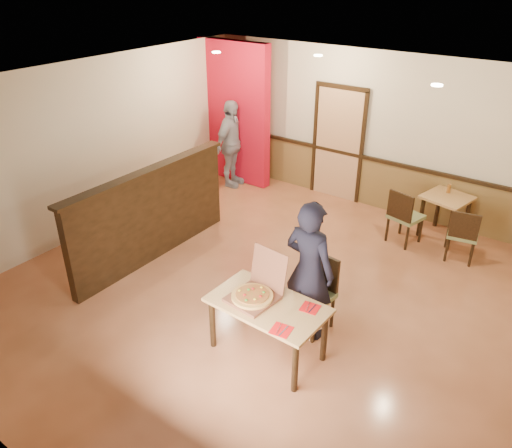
{
  "coord_description": "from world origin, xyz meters",
  "views": [
    {
      "loc": [
        3.19,
        -4.7,
        4.12
      ],
      "look_at": [
        -0.21,
        0.0,
        1.03
      ],
      "focal_mm": 35.0,
      "sensor_mm": 36.0,
      "label": 1
    }
  ],
  "objects_px": {
    "pizza_box": "(255,293)",
    "condiment": "(449,189)",
    "passerby": "(231,144)",
    "side_table": "(446,206)",
    "diner": "(309,270)",
    "side_chair_left": "(404,215)",
    "diner_chair": "(315,290)",
    "side_chair_right": "(463,233)",
    "main_table": "(268,311)"
  },
  "relations": [
    {
      "from": "diner_chair",
      "to": "passerby",
      "type": "xyz_separation_m",
      "value": [
        -3.6,
        2.91,
        0.34
      ]
    },
    {
      "from": "side_chair_right",
      "to": "pizza_box",
      "type": "bearing_deg",
      "value": 57.44
    },
    {
      "from": "main_table",
      "to": "side_chair_right",
      "type": "relative_size",
      "value": 1.55
    },
    {
      "from": "main_table",
      "to": "pizza_box",
      "type": "height_order",
      "value": "pizza_box"
    },
    {
      "from": "passerby",
      "to": "diner",
      "type": "bearing_deg",
      "value": -139.22
    },
    {
      "from": "side_table",
      "to": "pizza_box",
      "type": "height_order",
      "value": "pizza_box"
    },
    {
      "from": "diner_chair",
      "to": "side_chair_right",
      "type": "relative_size",
      "value": 1.12
    },
    {
      "from": "pizza_box",
      "to": "condiment",
      "type": "height_order",
      "value": "pizza_box"
    },
    {
      "from": "side_table",
      "to": "pizza_box",
      "type": "relative_size",
      "value": 1.31
    },
    {
      "from": "passerby",
      "to": "side_table",
      "type": "bearing_deg",
      "value": -93.91
    },
    {
      "from": "side_chair_right",
      "to": "diner",
      "type": "bearing_deg",
      "value": 59.16
    },
    {
      "from": "diner",
      "to": "condiment",
      "type": "height_order",
      "value": "diner"
    },
    {
      "from": "side_chair_left",
      "to": "diner_chair",
      "type": "bearing_deg",
      "value": 101.35
    },
    {
      "from": "diner",
      "to": "pizza_box",
      "type": "relative_size",
      "value": 2.87
    },
    {
      "from": "diner",
      "to": "condiment",
      "type": "relative_size",
      "value": 12.63
    },
    {
      "from": "side_chair_right",
      "to": "diner",
      "type": "distance_m",
      "value": 3.02
    },
    {
      "from": "side_chair_left",
      "to": "side_chair_right",
      "type": "height_order",
      "value": "side_chair_left"
    },
    {
      "from": "side_chair_left",
      "to": "side_chair_right",
      "type": "relative_size",
      "value": 1.07
    },
    {
      "from": "side_chair_right",
      "to": "passerby",
      "type": "bearing_deg",
      "value": -13.33
    },
    {
      "from": "main_table",
      "to": "diner",
      "type": "distance_m",
      "value": 0.69
    },
    {
      "from": "diner",
      "to": "condiment",
      "type": "bearing_deg",
      "value": -95.21
    },
    {
      "from": "diner_chair",
      "to": "side_chair_left",
      "type": "height_order",
      "value": "diner_chair"
    },
    {
      "from": "side_chair_left",
      "to": "side_table",
      "type": "bearing_deg",
      "value": -113.19
    },
    {
      "from": "main_table",
      "to": "condiment",
      "type": "xyz_separation_m",
      "value": [
        0.72,
        4.17,
        0.2
      ]
    },
    {
      "from": "passerby",
      "to": "main_table",
      "type": "bearing_deg",
      "value": -145.77
    },
    {
      "from": "side_chair_right",
      "to": "side_table",
      "type": "xyz_separation_m",
      "value": [
        -0.46,
        0.61,
        0.08
      ]
    },
    {
      "from": "main_table",
      "to": "condiment",
      "type": "height_order",
      "value": "condiment"
    },
    {
      "from": "passerby",
      "to": "pizza_box",
      "type": "height_order",
      "value": "passerby"
    },
    {
      "from": "pizza_box",
      "to": "condiment",
      "type": "xyz_separation_m",
      "value": [
        0.9,
        4.16,
        0.02
      ]
    },
    {
      "from": "pizza_box",
      "to": "passerby",
      "type": "bearing_deg",
      "value": 137.03
    },
    {
      "from": "main_table",
      "to": "pizza_box",
      "type": "relative_size",
      "value": 2.16
    },
    {
      "from": "side_table",
      "to": "passerby",
      "type": "height_order",
      "value": "passerby"
    },
    {
      "from": "main_table",
      "to": "pizza_box",
      "type": "distance_m",
      "value": 0.25
    },
    {
      "from": "side_table",
      "to": "passerby",
      "type": "bearing_deg",
      "value": -175.14
    },
    {
      "from": "diner",
      "to": "condiment",
      "type": "xyz_separation_m",
      "value": [
        0.55,
        3.56,
        -0.09
      ]
    },
    {
      "from": "diner",
      "to": "pizza_box",
      "type": "height_order",
      "value": "diner"
    },
    {
      "from": "main_table",
      "to": "side_table",
      "type": "height_order",
      "value": "side_table"
    },
    {
      "from": "side_chair_left",
      "to": "side_table",
      "type": "height_order",
      "value": "side_chair_left"
    },
    {
      "from": "main_table",
      "to": "side_chair_left",
      "type": "relative_size",
      "value": 1.45
    },
    {
      "from": "main_table",
      "to": "diner",
      "type": "xyz_separation_m",
      "value": [
        0.17,
        0.61,
        0.29
      ]
    },
    {
      "from": "diner",
      "to": "passerby",
      "type": "relative_size",
      "value": 1.02
    },
    {
      "from": "side_chair_right",
      "to": "pizza_box",
      "type": "height_order",
      "value": "pizza_box"
    },
    {
      "from": "side_chair_right",
      "to": "passerby",
      "type": "xyz_separation_m",
      "value": [
        -4.64,
        0.26,
        0.4
      ]
    },
    {
      "from": "side_chair_left",
      "to": "diner",
      "type": "relative_size",
      "value": 0.52
    },
    {
      "from": "diner_chair",
      "to": "condiment",
      "type": "relative_size",
      "value": 6.87
    },
    {
      "from": "side_chair_left",
      "to": "condiment",
      "type": "height_order",
      "value": "side_chair_left"
    },
    {
      "from": "side_table",
      "to": "diner",
      "type": "distance_m",
      "value": 3.48
    },
    {
      "from": "diner",
      "to": "pizza_box",
      "type": "xyz_separation_m",
      "value": [
        -0.34,
        -0.6,
        -0.12
      ]
    },
    {
      "from": "main_table",
      "to": "diner_chair",
      "type": "relative_size",
      "value": 1.39
    },
    {
      "from": "side_chair_left",
      "to": "pizza_box",
      "type": "bearing_deg",
      "value": 95.97
    }
  ]
}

